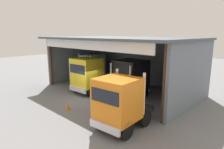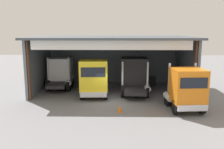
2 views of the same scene
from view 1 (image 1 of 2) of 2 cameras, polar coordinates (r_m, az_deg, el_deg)
name	(u,v)px [view 1 (image 1 of 2)]	position (r m, az deg, el deg)	size (l,w,h in m)	color
ground_plane	(91,99)	(18.27, -6.17, -7.07)	(80.00, 80.00, 0.00)	slate
workshop_shed	(125,54)	(20.80, 3.87, 6.11)	(15.63, 9.01, 5.55)	slate
truck_white_center_left_bay	(91,67)	(24.94, -6.06, 2.18)	(2.64, 4.53, 3.42)	white
truck_yellow_center_right_bay	(88,75)	(19.66, -7.00, -0.09)	(2.78, 4.40, 3.54)	yellow
truck_black_center_bay	(129,78)	(18.12, 4.97, -1.03)	(2.80, 4.92, 3.52)	black
truck_orange_right_bay	(120,102)	(12.10, 2.24, -8.16)	(2.71, 4.56, 3.60)	orange
oil_drum	(171,89)	(20.49, 16.83, -4.16)	(0.58, 0.58, 0.86)	#197233
tool_cart	(168,89)	(20.08, 15.91, -4.22)	(0.90, 0.60, 1.00)	black
traffic_cone	(68,106)	(15.98, -12.83, -9.06)	(0.36, 0.36, 0.56)	orange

